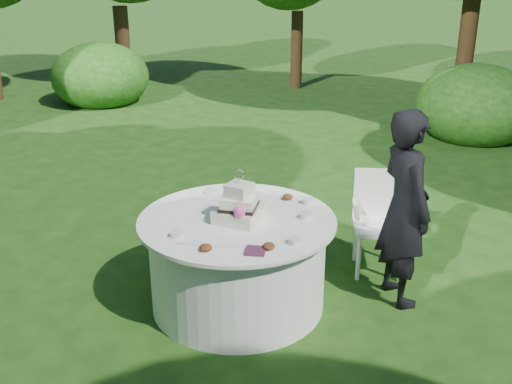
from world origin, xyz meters
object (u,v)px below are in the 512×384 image
Objects in this scene: guest at (405,208)px; chair at (379,214)px; napkins at (255,251)px; table at (238,262)px; cake at (239,207)px.

guest is 0.63m from chair.
napkins is 0.09× the size of table.
chair reaches higher than table.
napkins is at bearing 103.31° from guest.
napkins is 0.71m from table.
cake is (0.03, -0.04, 0.50)m from table.
table is at bearing 122.99° from cake.
guest reaches higher than table.
guest is at bearing -74.70° from chair.
table is 1.72× the size of chair.
cake reaches higher than chair.
guest is 1.32m from cake.
napkins is 0.09× the size of guest.
napkins is 0.55m from cake.
table is 0.50m from cake.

